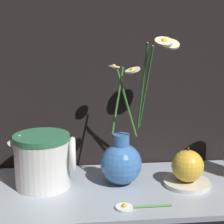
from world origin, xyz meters
TOP-DOWN VIEW (x-y plane):
  - ground_plane at (0.00, 0.00)m, footprint 6.00×6.00m
  - shelf at (0.00, 0.00)m, footprint 0.86×0.30m
  - vase_with_flowers at (0.04, 0.03)m, footprint 0.18×0.13m
  - ceramic_pitcher at (-0.15, 0.03)m, footprint 0.15×0.13m
  - saucer_plate at (0.19, 0.00)m, footprint 0.11×0.11m
  - orange_fruit at (0.19, 0.00)m, footprint 0.08×0.08m
  - loose_daisy at (0.04, -0.10)m, footprint 0.12×0.04m

SIDE VIEW (x-z plane):
  - ground_plane at x=0.00m, z-range 0.00..0.00m
  - shelf at x=0.00m, z-range 0.00..0.01m
  - loose_daisy at x=0.04m, z-range 0.01..0.02m
  - saucer_plate at x=0.19m, z-range 0.01..0.02m
  - orange_fruit at x=0.19m, z-range 0.02..0.10m
  - vase_with_flowers at x=0.04m, z-range -0.10..0.25m
  - ceramic_pitcher at x=-0.15m, z-range 0.01..0.15m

